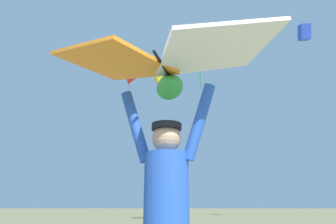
# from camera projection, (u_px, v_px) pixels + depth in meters

# --- Properties ---
(kite_flyer_person) EXTENTS (0.81, 0.41, 1.92)m
(kite_flyer_person) POSITION_uv_depth(u_px,v_px,m) (166.00, 213.00, 2.15)
(kite_flyer_person) COLOR #424751
(kite_flyer_person) RESTS_ON ground
(held_stunt_kite) EXTENTS (1.91, 1.21, 0.42)m
(held_stunt_kite) POSITION_uv_depth(u_px,v_px,m) (164.00, 63.00, 2.43)
(held_stunt_kite) COLOR black
(distant_kite_yellow_low_right) EXTENTS (1.51, 1.70, 3.10)m
(distant_kite_yellow_low_right) POSITION_uv_depth(u_px,v_px,m) (159.00, 82.00, 37.83)
(distant_kite_yellow_low_right) COLOR yellow
(distant_kite_red_far_center) EXTENTS (1.85, 1.67, 3.07)m
(distant_kite_red_far_center) POSITION_uv_depth(u_px,v_px,m) (129.00, 80.00, 33.28)
(distant_kite_red_far_center) COLOR red
(distant_kite_blue_mid_right) EXTENTS (0.71, 1.00, 1.24)m
(distant_kite_blue_mid_right) POSITION_uv_depth(u_px,v_px,m) (304.00, 32.00, 20.39)
(distant_kite_blue_mid_right) COLOR blue
(distant_kite_green_high_right) EXTENTS (1.86, 1.88, 2.86)m
(distant_kite_green_high_right) POSITION_uv_depth(u_px,v_px,m) (200.00, 50.00, 15.83)
(distant_kite_green_high_right) COLOR green
(distant_kite_purple_high_left) EXTENTS (0.65, 0.63, 0.24)m
(distant_kite_purple_high_left) POSITION_uv_depth(u_px,v_px,m) (237.00, 64.00, 28.00)
(distant_kite_purple_high_left) COLOR purple
(distant_kite_yellow_low_left) EXTENTS (1.13, 0.91, 1.19)m
(distant_kite_yellow_low_left) POSITION_uv_depth(u_px,v_px,m) (172.00, 158.00, 33.72)
(distant_kite_yellow_low_left) COLOR yellow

